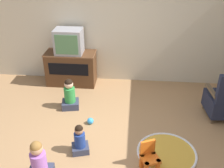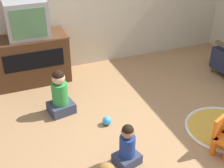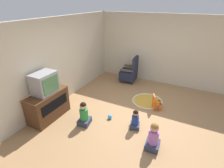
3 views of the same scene
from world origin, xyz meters
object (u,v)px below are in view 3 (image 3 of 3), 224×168
object	(u,v)px
television	(45,83)
child_watching_left	(135,120)
child_watching_right	(84,115)
yellow_kid_chair	(156,103)
tv_cabinet	(48,105)
toy_ball	(110,117)
child_watching_center	(153,138)
black_armchair	(130,73)

from	to	relation	value
television	child_watching_left	world-z (taller)	television
child_watching_left	child_watching_right	bearing A→B (deg)	93.91
yellow_kid_chair	tv_cabinet	bearing A→B (deg)	101.16
child_watching_left	child_watching_right	world-z (taller)	child_watching_right
yellow_kid_chair	child_watching_left	xyz separation A→B (m)	(-1.08, 0.25, 0.04)
toy_ball	child_watching_center	bearing A→B (deg)	-110.92
black_armchair	yellow_kid_chair	xyz separation A→B (m)	(-1.43, -1.41, -0.18)
television	toy_ball	world-z (taller)	television
black_armchair	yellow_kid_chair	bearing A→B (deg)	38.65
child_watching_left	child_watching_right	xyz separation A→B (m)	(-0.44, 1.22, 0.05)
tv_cabinet	toy_ball	world-z (taller)	tv_cabinet
child_watching_left	black_armchair	bearing A→B (deg)	8.72
tv_cabinet	child_watching_right	distance (m)	1.04
child_watching_left	yellow_kid_chair	bearing A→B (deg)	-29.27
black_armchair	child_watching_right	bearing A→B (deg)	-7.09
child_watching_right	child_watching_left	bearing A→B (deg)	-81.08
tv_cabinet	child_watching_right	bearing A→B (deg)	-79.16
yellow_kid_chair	child_watching_right	size ratio (longest dim) A/B	0.71
television	black_armchair	xyz separation A→B (m)	(3.15, -1.05, -0.67)
child_watching_center	child_watching_right	xyz separation A→B (m)	(0.01, 1.79, -0.01)
tv_cabinet	child_watching_right	world-z (taller)	tv_cabinet
television	toy_ball	size ratio (longest dim) A/B	5.02
yellow_kid_chair	toy_ball	world-z (taller)	yellow_kid_chair
tv_cabinet	child_watching_center	bearing A→B (deg)	-86.28
child_watching_center	toy_ball	xyz separation A→B (m)	(0.50, 1.30, -0.22)
tv_cabinet	child_watching_center	world-z (taller)	tv_cabinet
child_watching_center	tv_cabinet	bearing A→B (deg)	89.97
child_watching_left	child_watching_center	size ratio (longest dim) A/B	0.79
tv_cabinet	child_watching_left	bearing A→B (deg)	-74.07
television	black_armchair	distance (m)	3.38
black_armchair	child_watching_center	xyz separation A→B (m)	(-2.96, -1.73, -0.09)
television	child_watching_center	bearing A→B (deg)	-86.25
tv_cabinet	child_watching_center	xyz separation A→B (m)	(0.18, -2.80, -0.11)
toy_ball	black_armchair	bearing A→B (deg)	9.92
tv_cabinet	yellow_kid_chair	size ratio (longest dim) A/B	2.46
yellow_kid_chair	child_watching_left	world-z (taller)	child_watching_left
black_armchair	child_watching_right	distance (m)	2.96
tv_cabinet	television	size ratio (longest dim) A/B	1.90
black_armchair	child_watching_left	distance (m)	2.77
child_watching_left	child_watching_right	size ratio (longest dim) A/B	0.81
black_armchair	television	bearing A→B (deg)	-24.34
child_watching_left	toy_ball	size ratio (longest dim) A/B	4.40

